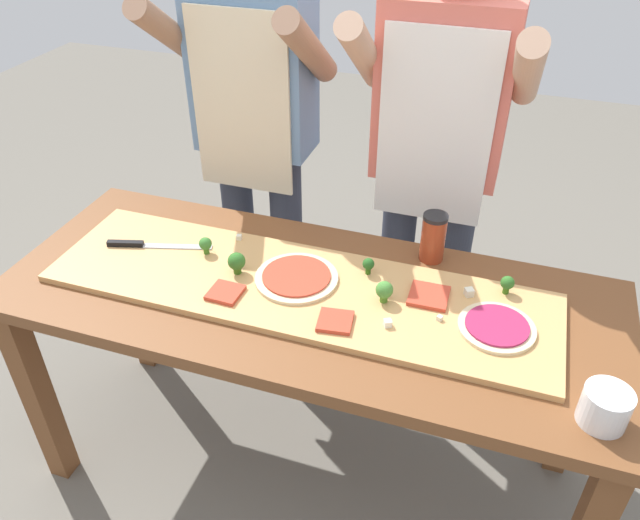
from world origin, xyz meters
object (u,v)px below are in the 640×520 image
Objects in this scene: broccoli_floret_back_left at (205,244)px; pizza_whole_tomato_red at (297,277)px; prep_table at (308,322)px; sauce_jar at (433,237)px; pizza_slice_far_right at (335,321)px; flour_cup at (604,409)px; broccoli_floret_front_right at (368,265)px; broccoli_floret_center_right at (384,290)px; broccoli_floret_back_mid at (236,262)px; pizza_slice_near_left at (429,296)px; pizza_whole_beet_magenta at (497,327)px; broccoli_floret_front_mid at (507,283)px; cook_right at (437,146)px; cheese_crumble_c at (388,323)px; cheese_crumble_a at (440,318)px; pizza_slice_near_right at (225,293)px; cheese_crumble_d at (239,237)px; cheese_crumble_b at (469,292)px; cook_left at (255,121)px; chefs_knife at (145,245)px.

pizza_whole_tomato_red is at bearing -6.82° from broccoli_floret_back_left.
prep_table is 0.44m from sauce_jar.
pizza_slice_far_right is at bearing -45.20° from prep_table.
broccoli_floret_front_right is at bearing 151.38° from flour_cup.
broccoli_floret_back_mid reaches higher than broccoli_floret_center_right.
pizza_slice_near_left is 0.19m from broccoli_floret_front_right.
pizza_whole_beet_magenta is 0.16m from broccoli_floret_front_mid.
cook_right reaches higher than pizza_slice_near_left.
pizza_slice_far_right is 0.83× the size of flour_cup.
prep_table is 7.38× the size of pizza_whole_tomato_red.
broccoli_floret_front_right reaches higher than pizza_slice_far_right.
cheese_crumble_c is at bearing -20.82° from pizza_whole_tomato_red.
pizza_slice_near_right is at bearing -171.98° from cheese_crumble_a.
broccoli_floret_front_mid is 0.44m from flour_cup.
pizza_whole_tomato_red and cheese_crumble_d have the same top height.
cook_right is at bearing 52.22° from broccoli_floret_back_mid.
cook_right is (0.09, 0.46, 0.17)m from broccoli_floret_front_right.
cheese_crumble_b is 0.97m from cook_left.
pizza_whole_beet_magenta is at bearing -0.63° from broccoli_floret_back_mid.
broccoli_floret_front_mid is 0.23m from cheese_crumble_a.
pizza_slice_near_right is at bearing -122.85° from cook_right.
cheese_crumble_d is at bearing 170.91° from pizza_slice_near_left.
broccoli_floret_front_right is 0.50m from cook_right.
cook_right is at bearing 63.33° from pizza_whole_tomato_red.
pizza_whole_tomato_red is 0.21m from pizza_slice_far_right.
flour_cup is 0.06× the size of cook_left.
cheese_crumble_c is at bearing -151.90° from cheese_crumble_a.
broccoli_floret_back_mid reaches higher than cheese_crumble_d.
broccoli_floret_back_mid is 0.04× the size of cook_right.
pizza_slice_near_right is 6.73× the size of cheese_crumble_a.
broccoli_floret_front_mid is (0.19, 0.09, 0.03)m from pizza_slice_near_left.
sauce_jar is at bearing 42.74° from prep_table.
pizza_slice_near_left is 0.22m from sauce_jar.
cheese_crumble_b is at bearing 23.41° from pizza_slice_near_left.
broccoli_floret_front_right is (0.18, 0.09, 0.02)m from pizza_whole_tomato_red.
cook_right is at bearing 99.82° from pizza_slice_near_left.
pizza_whole_beet_magenta is 1.88× the size of pizza_slice_near_left.
sauce_jar is (0.18, 0.39, 0.05)m from pizza_slice_far_right.
pizza_whole_tomato_red is 0.42m from sauce_jar.
flour_cup is at bearing -7.11° from pizza_slice_near_right.
sauce_jar is (0.34, 0.25, 0.05)m from pizza_whole_tomato_red.
flour_cup is at bearing -9.12° from pizza_slice_far_right.
broccoli_floret_front_right is at bearing -5.88° from cheese_crumble_d.
broccoli_floret_back_left is at bearing -83.94° from cook_left.
broccoli_floret_back_left is at bearing 8.05° from chefs_knife.
sauce_jar is (0.29, 0.27, 0.19)m from prep_table.
broccoli_floret_back_mid is (-0.17, -0.03, 0.03)m from pizza_whole_tomato_red.
pizza_slice_far_right is 0.24m from broccoli_floret_front_right.
cheese_crumble_a reaches higher than prep_table.
chefs_knife reaches higher than pizza_slice_near_right.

